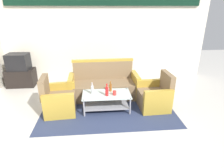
{
  "coord_description": "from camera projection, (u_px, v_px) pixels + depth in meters",
  "views": [
    {
      "loc": [
        -0.33,
        -3.0,
        2.24
      ],
      "look_at": [
        0.01,
        0.85,
        0.65
      ],
      "focal_mm": 29.8,
      "sensor_mm": 36.0,
      "label": 1
    }
  ],
  "objects": [
    {
      "name": "bottle_brown",
      "position": [
        111.0,
        88.0,
        4.36
      ],
      "size": [
        0.06,
        0.06,
        0.25
      ],
      "color": "brown",
      "rests_on": "coffee_table"
    },
    {
      "name": "armchair_left",
      "position": [
        59.0,
        100.0,
        4.22
      ],
      "size": [
        0.75,
        0.81,
        0.85
      ],
      "rotation": [
        0.0,
        0.0,
        -1.5
      ],
      "color": "#7F6647",
      "rests_on": "rug"
    },
    {
      "name": "ground_plane",
      "position": [
        115.0,
        131.0,
        3.64
      ],
      "size": [
        14.0,
        14.0,
        0.0
      ],
      "primitive_type": "plane",
      "color": "beige"
    },
    {
      "name": "television",
      "position": [
        18.0,
        62.0,
        5.49
      ],
      "size": [
        0.62,
        0.47,
        0.48
      ],
      "rotation": [
        0.0,
        0.0,
        3.09
      ],
      "color": "black",
      "rests_on": "tv_stand"
    },
    {
      "name": "tv_stand",
      "position": [
        21.0,
        78.0,
        5.68
      ],
      "size": [
        0.8,
        0.5,
        0.52
      ],
      "primitive_type": "cube",
      "color": "black",
      "rests_on": "ground"
    },
    {
      "name": "cup",
      "position": [
        115.0,
        93.0,
        4.19
      ],
      "size": [
        0.08,
        0.08,
        0.1
      ],
      "primitive_type": "cylinder",
      "color": "red",
      "rests_on": "coffee_table"
    },
    {
      "name": "bottle_red",
      "position": [
        107.0,
        91.0,
        4.14
      ],
      "size": [
        0.07,
        0.07,
        0.29
      ],
      "color": "red",
      "rests_on": "coffee_table"
    },
    {
      "name": "rug",
      "position": [
        108.0,
        107.0,
        4.51
      ],
      "size": [
        3.06,
        2.02,
        0.01
      ],
      "primitive_type": "cube",
      "color": "#2D3856",
      "rests_on": "ground"
    },
    {
      "name": "armchair_right",
      "position": [
        155.0,
        96.0,
        4.41
      ],
      "size": [
        0.73,
        0.78,
        0.85
      ],
      "rotation": [
        0.0,
        0.0,
        1.61
      ],
      "color": "#7F6647",
      "rests_on": "rug"
    },
    {
      "name": "coffee_table",
      "position": [
        107.0,
        99.0,
        4.31
      ],
      "size": [
        1.1,
        0.6,
        0.4
      ],
      "color": "silver",
      "rests_on": "rug"
    },
    {
      "name": "couch",
      "position": [
        104.0,
        86.0,
        4.95
      ],
      "size": [
        1.82,
        0.78,
        0.96
      ],
      "rotation": [
        0.0,
        0.0,
        3.17
      ],
      "color": "#7F6647",
      "rests_on": "rug"
    },
    {
      "name": "bottle_clear",
      "position": [
        92.0,
        90.0,
        4.22
      ],
      "size": [
        0.06,
        0.06,
        0.28
      ],
      "color": "silver",
      "rests_on": "coffee_table"
    },
    {
      "name": "wall_back",
      "position": [
        106.0,
        34.0,
        5.89
      ],
      "size": [
        6.52,
        0.19,
        2.8
      ],
      "color": "silver",
      "rests_on": "ground"
    }
  ]
}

